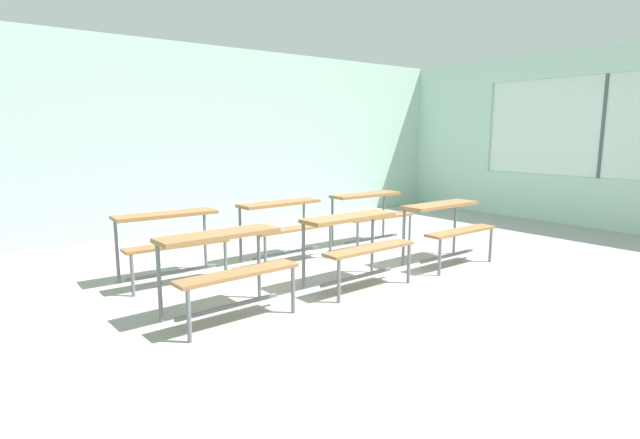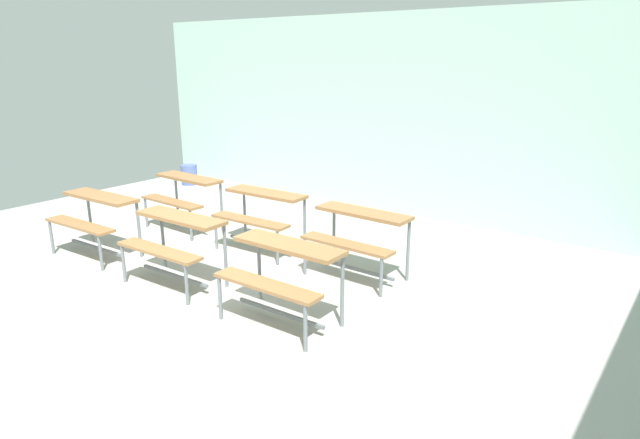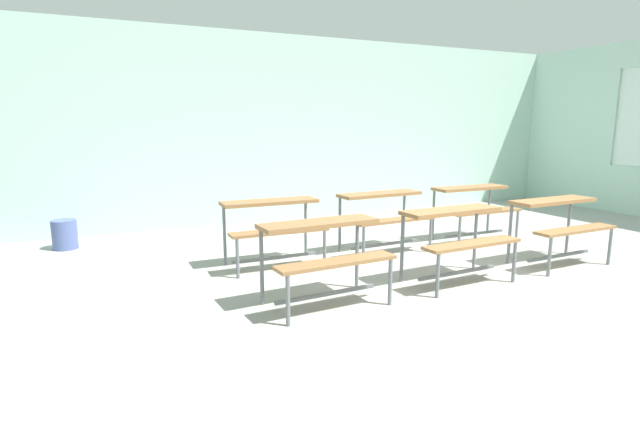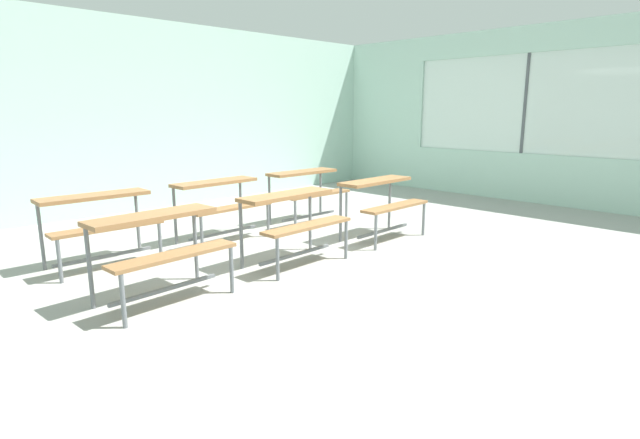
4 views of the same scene
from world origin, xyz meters
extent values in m
cube|color=#9E9E99|center=(0.00, 0.00, -0.03)|extent=(10.00, 9.00, 0.05)
cube|color=silver|center=(0.00, 4.50, 1.50)|extent=(10.00, 0.12, 3.00)
cube|color=olive|center=(-1.91, 0.64, 0.72)|extent=(1.11, 0.37, 0.04)
cube|color=olive|center=(-1.89, 0.32, 0.44)|extent=(1.11, 0.27, 0.03)
cylinder|color=slate|center=(-2.41, 0.75, 0.36)|extent=(0.04, 0.04, 0.72)
cylinder|color=slate|center=(-1.41, 0.80, 0.36)|extent=(0.04, 0.04, 0.72)
cylinder|color=slate|center=(-2.39, 0.20, 0.22)|extent=(0.04, 0.04, 0.44)
cylinder|color=slate|center=(-1.39, 0.25, 0.22)|extent=(0.04, 0.04, 0.44)
cube|color=slate|center=(-1.90, 0.50, 0.10)|extent=(1.00, 0.08, 0.03)
cube|color=olive|center=(-0.40, 0.64, 0.72)|extent=(1.11, 0.35, 0.04)
cube|color=olive|center=(-0.39, 0.32, 0.44)|extent=(1.11, 0.25, 0.03)
cylinder|color=slate|center=(-0.91, 0.76, 0.36)|extent=(0.04, 0.04, 0.72)
cylinder|color=slate|center=(0.09, 0.79, 0.36)|extent=(0.04, 0.04, 0.72)
cylinder|color=slate|center=(-0.89, 0.21, 0.22)|extent=(0.04, 0.04, 0.44)
cylinder|color=slate|center=(0.11, 0.24, 0.22)|extent=(0.04, 0.04, 0.44)
cube|color=slate|center=(-0.40, 0.50, 0.10)|extent=(1.00, 0.06, 0.03)
cube|color=olive|center=(1.10, 0.64, 0.72)|extent=(1.10, 0.34, 0.04)
cube|color=olive|center=(1.10, 0.32, 0.44)|extent=(1.10, 0.24, 0.03)
cylinder|color=slate|center=(0.59, 0.78, 0.36)|extent=(0.04, 0.04, 0.72)
cylinder|color=slate|center=(1.59, 0.79, 0.36)|extent=(0.04, 0.04, 0.72)
cylinder|color=slate|center=(0.60, 0.23, 0.22)|extent=(0.04, 0.04, 0.44)
cylinder|color=slate|center=(1.60, 0.24, 0.22)|extent=(0.04, 0.04, 0.44)
cube|color=slate|center=(1.10, 0.50, 0.10)|extent=(1.00, 0.05, 0.03)
cube|color=olive|center=(-1.88, 1.99, 0.72)|extent=(1.11, 0.35, 0.04)
cube|color=olive|center=(-1.88, 1.67, 0.44)|extent=(1.11, 0.25, 0.03)
cylinder|color=slate|center=(-2.37, 2.15, 0.36)|extent=(0.04, 0.04, 0.72)
cylinder|color=slate|center=(-1.37, 2.12, 0.36)|extent=(0.04, 0.04, 0.72)
cylinder|color=slate|center=(-2.39, 1.60, 0.22)|extent=(0.04, 0.04, 0.44)
cylinder|color=slate|center=(-1.39, 1.57, 0.22)|extent=(0.04, 0.04, 0.44)
cube|color=slate|center=(-1.88, 1.85, 0.10)|extent=(1.00, 0.06, 0.03)
cube|color=olive|center=(-0.40, 1.99, 0.72)|extent=(1.11, 0.36, 0.04)
cube|color=olive|center=(-0.39, 1.67, 0.44)|extent=(1.11, 0.26, 0.03)
cylinder|color=slate|center=(-0.91, 2.10, 0.36)|extent=(0.04, 0.04, 0.72)
cylinder|color=slate|center=(0.09, 2.15, 0.36)|extent=(0.04, 0.04, 0.72)
cylinder|color=slate|center=(-0.89, 1.56, 0.22)|extent=(0.04, 0.04, 0.44)
cylinder|color=slate|center=(0.11, 1.60, 0.22)|extent=(0.04, 0.04, 0.44)
cube|color=slate|center=(-0.40, 1.85, 0.10)|extent=(1.00, 0.07, 0.03)
cube|color=olive|center=(1.06, 1.97, 0.72)|extent=(1.10, 0.34, 0.04)
cube|color=olive|center=(1.05, 1.65, 0.44)|extent=(1.10, 0.24, 0.03)
cylinder|color=slate|center=(0.56, 2.11, 0.36)|extent=(0.04, 0.04, 0.72)
cylinder|color=slate|center=(1.56, 2.10, 0.36)|extent=(0.04, 0.04, 0.72)
cylinder|color=slate|center=(0.55, 1.56, 0.22)|extent=(0.04, 0.04, 0.44)
cylinder|color=slate|center=(1.55, 1.55, 0.22)|extent=(0.04, 0.04, 0.44)
cube|color=slate|center=(1.06, 1.83, 0.10)|extent=(1.00, 0.05, 0.03)
cylinder|color=#51609E|center=(-4.04, 3.79, 0.19)|extent=(0.31, 0.31, 0.38)
camera|label=1|loc=(-3.80, -3.30, 1.60)|focal=28.00mm
camera|label=2|loc=(4.14, -2.95, 2.38)|focal=30.71mm
camera|label=3|loc=(-3.80, -3.30, 1.60)|focal=28.00mm
camera|label=4|loc=(-3.80, -3.30, 1.60)|focal=28.00mm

